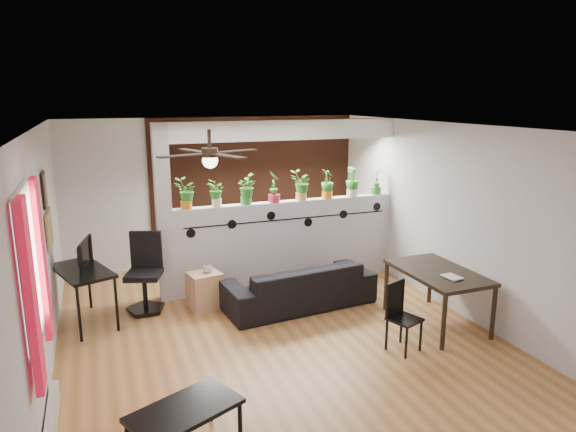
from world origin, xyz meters
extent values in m
cube|color=#966231|center=(0.00, 0.00, -0.05)|extent=(6.30, 7.10, 0.10)
cube|color=#B7B7BA|center=(0.00, 3.02, 1.30)|extent=(6.30, 0.04, 2.90)
cube|color=#B7B7BA|center=(0.00, -3.02, 1.30)|extent=(6.30, 0.04, 2.90)
cube|color=#B7B7BA|center=(-2.62, 0.00, 1.30)|extent=(0.04, 7.10, 2.90)
cube|color=#B7B7BA|center=(2.62, 0.00, 1.30)|extent=(0.04, 7.10, 2.90)
cube|color=white|center=(0.00, 0.00, 2.65)|extent=(6.30, 7.10, 0.10)
cube|color=#BCBCC1|center=(0.80, 1.50, 0.68)|extent=(3.60, 0.18, 1.35)
cube|color=white|center=(0.80, 1.50, 2.45)|extent=(3.60, 0.18, 0.30)
cube|color=#BCBCC1|center=(-1.11, 1.50, 1.30)|extent=(0.22, 0.20, 2.60)
cube|color=#9F4C2E|center=(0.80, 2.97, 1.30)|extent=(3.90, 0.05, 2.60)
cube|color=black|center=(0.80, 1.40, 1.08)|extent=(3.31, 0.01, 0.02)
cylinder|color=black|center=(-0.75, 1.40, 1.00)|extent=(0.14, 0.01, 0.14)
cylinder|color=black|center=(-0.13, 1.40, 1.08)|extent=(0.14, 0.01, 0.14)
cylinder|color=black|center=(0.49, 1.40, 1.16)|extent=(0.14, 0.01, 0.14)
cylinder|color=black|center=(1.11, 1.40, 1.00)|extent=(0.14, 0.01, 0.14)
cylinder|color=black|center=(1.73, 1.40, 1.08)|extent=(0.14, 0.01, 0.14)
cylinder|color=black|center=(2.35, 1.40, 1.16)|extent=(0.14, 0.01, 0.14)
cube|color=white|center=(-2.58, -1.20, 1.55)|extent=(0.02, 0.95, 1.25)
cube|color=white|center=(-2.57, -1.20, 1.55)|extent=(0.04, 1.05, 1.35)
cube|color=red|center=(-2.53, -1.70, 1.45)|extent=(0.06, 0.30, 1.55)
cube|color=red|center=(-2.53, -0.70, 1.45)|extent=(0.06, 0.30, 1.55)
cube|color=silver|center=(-2.54, -1.20, 0.09)|extent=(0.08, 1.00, 0.18)
cube|color=#9B7C4A|center=(-2.58, 0.95, 1.35)|extent=(0.03, 0.60, 0.45)
cube|color=#8C7259|center=(-2.58, 0.90, 1.85)|extent=(0.03, 0.30, 0.40)
cube|color=black|center=(-2.58, 0.90, 1.85)|extent=(0.02, 0.34, 0.44)
cylinder|color=black|center=(-0.80, -0.30, 2.50)|extent=(0.04, 0.04, 0.20)
cylinder|color=black|center=(-0.80, -0.30, 2.35)|extent=(0.18, 0.18, 0.10)
sphere|color=white|center=(-0.80, -0.30, 2.26)|extent=(0.17, 0.17, 0.17)
cube|color=black|center=(-0.48, -0.18, 2.34)|extent=(0.55, 0.29, 0.01)
cube|color=black|center=(-0.92, 0.02, 2.34)|extent=(0.29, 0.55, 0.01)
cube|color=black|center=(-1.12, -0.42, 2.34)|extent=(0.55, 0.29, 0.01)
cube|color=black|center=(-0.68, -0.62, 2.34)|extent=(0.29, 0.55, 0.01)
cylinder|color=orange|center=(-0.78, 1.50, 1.41)|extent=(0.16, 0.16, 0.12)
imported|color=#1D611B|center=(-0.78, 1.50, 1.63)|extent=(0.25, 0.20, 0.35)
cylinder|color=white|center=(-0.33, 1.50, 1.41)|extent=(0.15, 0.15, 0.12)
imported|color=#1D611B|center=(-0.33, 1.50, 1.61)|extent=(0.22, 0.25, 0.31)
cylinder|color=green|center=(0.12, 1.50, 1.41)|extent=(0.17, 0.17, 0.12)
imported|color=#1D611B|center=(0.12, 1.50, 1.63)|extent=(0.20, 0.25, 0.36)
cylinder|color=#CA2042|center=(0.57, 1.50, 1.41)|extent=(0.18, 0.18, 0.12)
imported|color=#1D611B|center=(0.57, 1.50, 1.64)|extent=(0.21, 0.26, 0.39)
cylinder|color=gold|center=(1.03, 1.50, 1.41)|extent=(0.17, 0.17, 0.12)
imported|color=#1D611B|center=(1.03, 1.50, 1.64)|extent=(0.26, 0.21, 0.37)
cylinder|color=orange|center=(1.48, 1.50, 1.41)|extent=(0.17, 0.17, 0.12)
imported|color=#1D611B|center=(1.48, 1.50, 1.64)|extent=(0.23, 0.28, 0.37)
cylinder|color=silver|center=(1.93, 1.50, 1.41)|extent=(0.18, 0.18, 0.12)
imported|color=#1D611B|center=(1.93, 1.50, 1.64)|extent=(0.30, 0.27, 0.38)
cylinder|color=#2E7E2F|center=(2.38, 1.50, 1.41)|extent=(0.15, 0.15, 0.12)
imported|color=#1D611B|center=(2.38, 1.50, 1.61)|extent=(0.23, 0.26, 0.32)
imported|color=black|center=(0.61, 0.57, 0.30)|extent=(2.12, 1.00, 0.60)
cube|color=tan|center=(-0.67, 0.97, 0.26)|extent=(0.50, 0.46, 0.53)
imported|color=gray|center=(-0.62, 0.97, 0.57)|extent=(0.14, 0.14, 0.10)
cube|color=black|center=(-2.25, 1.02, 0.74)|extent=(0.87, 1.17, 0.04)
cylinder|color=black|center=(-2.31, 0.49, 0.36)|extent=(0.04, 0.04, 0.72)
cylinder|color=black|center=(-1.87, 0.64, 0.36)|extent=(0.04, 0.04, 0.72)
cylinder|color=black|center=(-2.63, 1.40, 0.36)|extent=(0.04, 0.04, 0.72)
cylinder|color=black|center=(-2.19, 1.56, 0.36)|extent=(0.04, 0.04, 0.72)
imported|color=black|center=(-2.25, 1.17, 0.86)|extent=(0.35, 0.13, 0.20)
cylinder|color=black|center=(-1.47, 1.14, 0.04)|extent=(0.57, 0.57, 0.04)
cylinder|color=black|center=(-1.47, 1.14, 0.28)|extent=(0.07, 0.07, 0.48)
cube|color=black|center=(-1.47, 1.14, 0.54)|extent=(0.58, 0.58, 0.08)
cube|color=black|center=(-1.40, 1.33, 0.85)|extent=(0.43, 0.21, 0.52)
cube|color=black|center=(2.08, -0.63, 0.71)|extent=(0.83, 1.35, 0.05)
cylinder|color=black|center=(1.71, -1.27, 0.35)|extent=(0.06, 0.06, 0.69)
cylinder|color=black|center=(2.45, -1.27, 0.35)|extent=(0.06, 0.06, 0.69)
cylinder|color=black|center=(1.71, 0.00, 0.35)|extent=(0.06, 0.06, 0.69)
cylinder|color=black|center=(2.45, 0.00, 0.35)|extent=(0.06, 0.06, 0.69)
imported|color=gray|center=(1.98, -0.93, 0.75)|extent=(0.20, 0.26, 0.02)
cube|color=black|center=(1.27, -1.12, 0.40)|extent=(0.43, 0.43, 0.03)
cube|color=black|center=(1.22, -0.98, 0.62)|extent=(0.31, 0.13, 0.42)
cube|color=black|center=(1.18, -1.30, 0.20)|extent=(0.03, 0.03, 0.40)
cube|color=black|center=(1.45, -1.20, 0.20)|extent=(0.03, 0.03, 0.40)
cube|color=black|center=(1.09, -1.04, 0.41)|extent=(0.03, 0.03, 0.81)
cube|color=black|center=(1.35, -0.94, 0.41)|extent=(0.03, 0.03, 0.81)
cube|color=black|center=(-1.46, -2.00, 0.40)|extent=(1.04, 0.83, 0.04)
cylinder|color=black|center=(-0.99, -2.03, 0.19)|extent=(0.04, 0.04, 0.38)
cylinder|color=black|center=(-1.16, -1.64, 0.19)|extent=(0.04, 0.04, 0.38)
camera|label=1|loc=(-2.00, -5.84, 2.95)|focal=32.00mm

